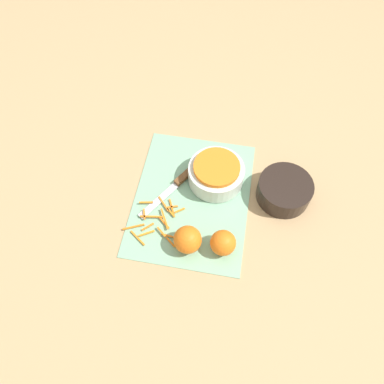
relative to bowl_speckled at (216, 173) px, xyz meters
The scene contains 8 objects.
ground_plane 0.11m from the bowl_speckled, 39.03° to the right, with size 4.00×4.00×0.00m, color tan.
cutting_board 0.11m from the bowl_speckled, 39.03° to the right, with size 0.46×0.35×0.01m.
bowl_speckled is the anchor object (origin of this frame).
bowl_dark 0.21m from the bowl_speckled, 84.67° to the left, with size 0.16×0.16×0.07m.
knife 0.11m from the bowl_speckled, 79.73° to the right, with size 0.24×0.16×0.02m.
orange_left 0.23m from the bowl_speckled, 12.97° to the left, with size 0.07×0.07×0.07m.
orange_right 0.24m from the bowl_speckled, 10.94° to the right, with size 0.08×0.08×0.08m.
peel_pile 0.23m from the bowl_speckled, 39.43° to the right, with size 0.17×0.19×0.01m.
Camera 1 is at (0.57, 0.10, 1.00)m, focal length 35.00 mm.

